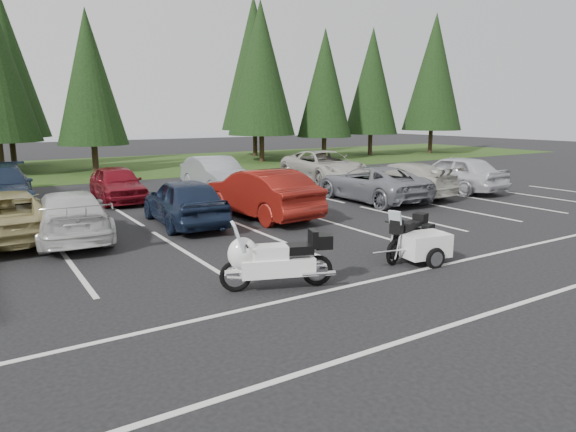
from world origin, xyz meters
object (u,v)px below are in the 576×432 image
at_px(car_near_3, 70,215).
at_px(car_near_8, 454,173).
at_px(car_far_3, 216,175).
at_px(touring_motorcycle, 277,255).
at_px(cargo_trailer, 424,248).
at_px(car_near_2, 5,216).
at_px(car_far_2, 117,184).
at_px(car_far_4, 324,166).
at_px(adventure_motorcycle, 407,232).
at_px(car_near_6, 372,183).
at_px(car_near_4, 184,201).
at_px(car_near_7, 401,179).
at_px(car_near_5, 260,193).

distance_m(car_near_3, car_near_8, 16.62).
relative_size(car_far_3, touring_motorcycle, 1.89).
distance_m(car_far_3, cargo_trailer, 12.88).
xyz_separation_m(car_near_2, touring_motorcycle, (4.34, -7.53, 0.01)).
xyz_separation_m(car_near_2, car_near_8, (18.15, -0.30, 0.12)).
bearing_deg(car_far_2, car_far_4, 5.30).
bearing_deg(car_far_2, adventure_motorcycle, -70.85).
xyz_separation_m(car_near_3, touring_motorcycle, (2.80, -6.68, 0.02)).
relative_size(car_near_6, cargo_trailer, 3.25).
distance_m(car_far_4, touring_motorcycle, 17.06).
bearing_deg(car_near_4, car_near_6, -174.00).
xyz_separation_m(car_far_2, cargo_trailer, (3.91, -12.83, -0.35)).
height_order(car_far_3, touring_motorcycle, car_far_3).
bearing_deg(adventure_motorcycle, car_far_2, 88.16).
bearing_deg(touring_motorcycle, car_near_8, 46.96).
height_order(car_near_7, car_far_2, car_near_7).
bearing_deg(car_near_6, car_far_2, -30.59).
relative_size(car_near_5, cargo_trailer, 3.16).
height_order(car_near_6, car_far_3, car_far_3).
xyz_separation_m(car_far_3, touring_motorcycle, (-4.34, -12.58, -0.09)).
bearing_deg(car_near_4, adventure_motorcycle, 119.36).
distance_m(car_near_6, car_near_7, 1.92).
relative_size(car_far_2, car_far_4, 0.73).
xyz_separation_m(car_near_3, cargo_trailer, (6.70, -6.97, -0.33)).
xyz_separation_m(car_near_8, car_far_3, (-9.47, 5.35, -0.02)).
bearing_deg(car_near_8, touring_motorcycle, 25.61).
bearing_deg(adventure_motorcycle, car_near_8, 15.93).
xyz_separation_m(car_near_6, car_far_4, (2.03, 6.03, 0.08)).
relative_size(car_near_4, car_near_7, 0.89).
bearing_deg(car_near_5, car_near_8, 178.19).
height_order(car_near_3, adventure_motorcycle, car_near_3).
distance_m(car_near_8, car_far_4, 6.68).
distance_m(car_near_3, car_near_4, 3.46).
xyz_separation_m(car_near_8, touring_motorcycle, (-13.81, -7.22, -0.11)).
bearing_deg(touring_motorcycle, cargo_trailer, 15.09).
xyz_separation_m(car_near_4, touring_motorcycle, (-0.65, -6.85, -0.05)).
bearing_deg(car_near_5, adventure_motorcycle, 89.53).
relative_size(car_near_5, car_far_2, 1.19).
bearing_deg(car_near_3, car_near_4, -172.76).
height_order(car_near_4, car_far_3, car_far_3).
xyz_separation_m(car_near_2, adventure_motorcycle, (8.17, -7.31, -0.04)).
bearing_deg(car_far_4, car_near_2, -153.82).
distance_m(car_near_4, car_near_5, 2.69).
bearing_deg(cargo_trailer, car_near_3, 142.10).
bearing_deg(car_near_4, touring_motorcycle, 88.37).
distance_m(cargo_trailer, adventure_motorcycle, 0.59).
distance_m(car_near_3, car_near_7, 13.51).
xyz_separation_m(car_near_5, car_far_4, (7.47, 6.52, -0.03)).
bearing_deg(car_near_5, car_near_3, -4.91).
height_order(car_near_3, touring_motorcycle, touring_motorcycle).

